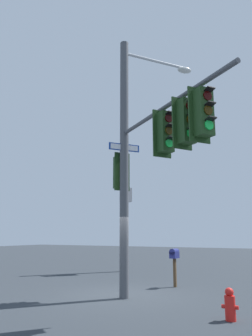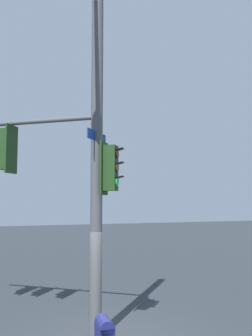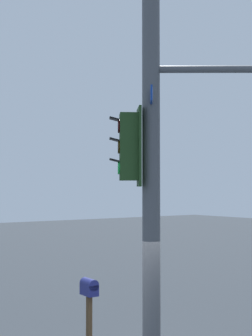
# 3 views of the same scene
# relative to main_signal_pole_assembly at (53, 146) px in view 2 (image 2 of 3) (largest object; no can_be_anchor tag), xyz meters

# --- Properties ---
(main_signal_pole_assembly) EXTENTS (4.98, 5.67, 8.72)m
(main_signal_pole_assembly) POSITION_rel_main_signal_pole_assembly_xyz_m (0.00, 0.00, 0.00)
(main_signal_pole_assembly) COLOR #4C4F54
(main_signal_pole_assembly) RESTS_ON ground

